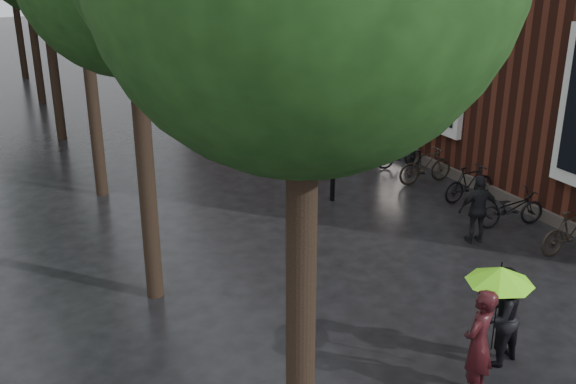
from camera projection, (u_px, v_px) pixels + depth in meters
person_burgundy at (478, 343)px, 9.97m from camera, size 0.77×0.65×1.78m
person_black at (499, 316)px, 10.78m from camera, size 0.94×0.80×1.70m
lime_umbrella at (501, 275)px, 10.03m from camera, size 1.03×1.03×1.52m
pedestrian_walking at (478, 209)px, 15.13m from camera, size 1.00×0.62×1.59m
parked_bicycles at (382, 144)px, 20.96m from camera, size 2.07×15.54×1.03m
ad_lightbox at (399, 130)px, 20.86m from camera, size 0.28×1.22×1.84m
lamp_post at (335, 101)px, 16.86m from camera, size 0.23×0.23×4.42m
cycle_sign at (91, 92)px, 22.59m from camera, size 0.13×0.45×2.48m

